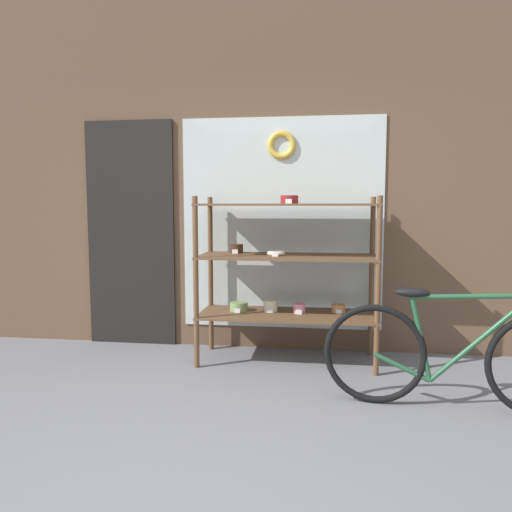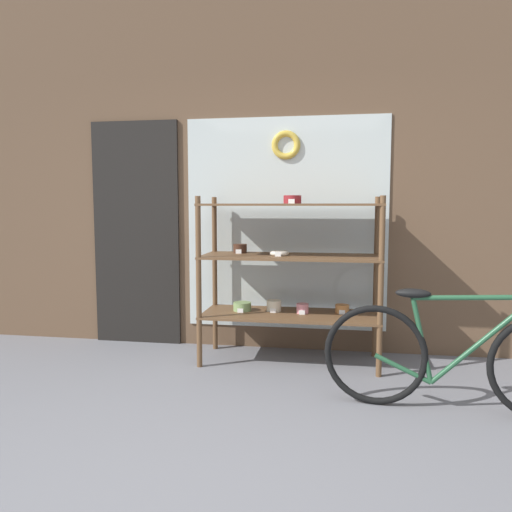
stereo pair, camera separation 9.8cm
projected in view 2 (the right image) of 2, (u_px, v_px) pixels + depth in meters
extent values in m
plane|color=slate|center=(185.00, 494.00, 2.29)|extent=(30.00, 30.00, 0.00)
cube|color=brown|center=(265.00, 154.00, 4.51)|extent=(6.33, 0.08, 3.56)
cube|color=silver|center=(286.00, 224.00, 4.50)|extent=(1.81, 0.02, 1.90)
cube|color=black|center=(136.00, 234.00, 4.74)|extent=(0.84, 0.03, 2.10)
torus|color=gold|center=(286.00, 145.00, 4.41)|extent=(0.26, 0.06, 0.26)
cylinder|color=brown|center=(199.00, 283.00, 4.02)|extent=(0.04, 0.04, 1.39)
cylinder|color=brown|center=(381.00, 288.00, 3.78)|extent=(0.04, 0.04, 1.39)
cylinder|color=brown|center=(215.00, 274.00, 4.54)|extent=(0.04, 0.04, 1.39)
cylinder|color=brown|center=(376.00, 278.00, 4.30)|extent=(0.04, 0.04, 1.39)
cube|color=brown|center=(290.00, 315.00, 4.19)|extent=(1.47, 0.57, 0.02)
cube|color=brown|center=(290.00, 257.00, 4.14)|extent=(1.47, 0.57, 0.02)
cube|color=brown|center=(291.00, 205.00, 4.10)|extent=(1.47, 0.57, 0.02)
cylinder|color=pink|center=(302.00, 308.00, 4.21)|extent=(0.10, 0.10, 0.08)
cube|color=white|center=(302.00, 312.00, 4.15)|extent=(0.05, 0.00, 0.04)
cylinder|color=maroon|center=(292.00, 199.00, 4.03)|extent=(0.14, 0.14, 0.07)
cube|color=white|center=(291.00, 201.00, 3.96)|extent=(0.05, 0.00, 0.04)
cylinder|color=#C67F42|center=(342.00, 309.00, 4.23)|extent=(0.12, 0.12, 0.07)
cube|color=white|center=(342.00, 312.00, 4.16)|extent=(0.05, 0.00, 0.04)
cylinder|color=beige|center=(274.00, 306.00, 4.29)|extent=(0.13, 0.13, 0.09)
cube|color=white|center=(273.00, 311.00, 4.22)|extent=(0.05, 0.00, 0.04)
torus|color=beige|center=(279.00, 253.00, 4.14)|extent=(0.16, 0.16, 0.04)
cube|color=white|center=(278.00, 254.00, 4.06)|extent=(0.05, 0.00, 0.04)
cylinder|color=#7A995B|center=(242.00, 306.00, 4.31)|extent=(0.15, 0.15, 0.07)
cube|color=white|center=(240.00, 311.00, 4.23)|extent=(0.05, 0.00, 0.04)
cylinder|color=#422619|center=(240.00, 249.00, 4.37)|extent=(0.12, 0.12, 0.08)
cube|color=white|center=(239.00, 252.00, 4.30)|extent=(0.05, 0.00, 0.04)
torus|color=black|center=(375.00, 355.00, 3.29)|extent=(0.67, 0.12, 0.67)
cylinder|color=#235133|center=(482.00, 341.00, 3.09)|extent=(0.60, 0.10, 0.61)
cylinder|color=#235133|center=(473.00, 298.00, 3.08)|extent=(0.71, 0.11, 0.07)
cylinder|color=#235133|center=(422.00, 340.00, 3.19)|extent=(0.16, 0.05, 0.55)
cylinder|color=#235133|center=(403.00, 369.00, 3.25)|extent=(0.37, 0.07, 0.18)
ellipsoid|color=black|center=(413.00, 293.00, 3.18)|extent=(0.23, 0.11, 0.06)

